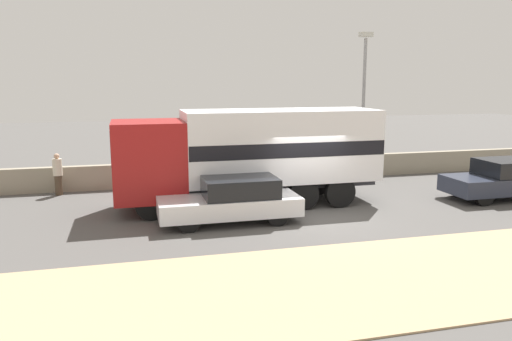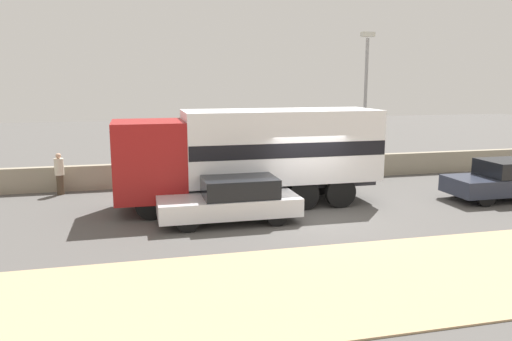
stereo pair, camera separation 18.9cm
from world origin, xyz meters
name	(u,v)px [view 2 (the right image)]	position (x,y,z in m)	size (l,w,h in m)	color
ground_plane	(317,217)	(0.00, 0.00, 0.00)	(80.00, 80.00, 0.00)	#514F4C
dirt_shoulder_foreground	(398,277)	(0.00, -5.08, 0.02)	(60.00, 4.66, 0.04)	tan
stone_wall_backdrop	(268,170)	(0.00, 5.93, 0.49)	(60.00, 0.35, 0.98)	gray
street_lamp	(365,94)	(4.19, 5.44, 3.68)	(0.56, 0.28, 6.28)	gray
box_truck	(253,151)	(-1.62, 1.96, 1.92)	(8.97, 2.41, 3.30)	maroon
car_hatchback	(232,199)	(-2.74, 0.17, 0.70)	(4.30, 1.83, 1.39)	silver
car_sedan_second	(505,180)	(7.49, 0.63, 0.73)	(4.08, 1.76, 1.45)	#282D3D
pedestrian	(60,173)	(-8.37, 5.32, 0.83)	(0.35, 0.35, 1.59)	#473828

